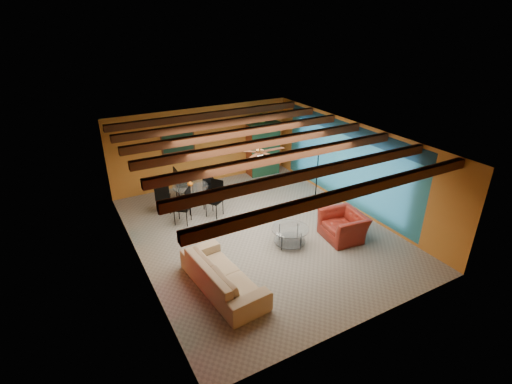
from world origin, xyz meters
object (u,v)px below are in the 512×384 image
sofa (223,275)px  floor_lamp (317,174)px  armoire (262,149)px  armchair (343,226)px  potted_plant (263,117)px  vase (189,174)px  dining_table (191,193)px  coffee_table (290,236)px

sofa → floor_lamp: bearing=-64.9°
sofa → armoire: size_ratio=1.27×
armchair → potted_plant: 5.37m
armoire → vase: (-3.38, -1.52, 0.24)m
floor_lamp → potted_plant: (-0.45, 2.75, 1.27)m
dining_table → vase: (0.00, 0.00, 0.65)m
coffee_table → armoire: 5.04m
armchair → armoire: size_ratio=0.58×
armoire → vase: bearing=-153.9°
floor_lamp → sofa: bearing=-149.7°
armoire → sofa: bearing=-125.2°
armoire → potted_plant: potted_plant is taller
coffee_table → sofa: bearing=-161.5°
armoire → potted_plant: (0.00, 0.00, 1.20)m
coffee_table → armchair: bearing=-15.5°
coffee_table → vase: (-1.57, 3.12, 0.96)m
coffee_table → dining_table: dining_table is taller
armchair → vase: 4.71m
potted_plant → dining_table: bearing=-155.8°
armoire → floor_lamp: armoire is taller
sofa → coffee_table: (2.27, 0.76, -0.11)m
armchair → floor_lamp: floor_lamp is taller
armoire → potted_plant: size_ratio=4.16×
sofa → potted_plant: 7.01m
sofa → floor_lamp: (4.53, 2.65, 0.53)m
sofa → dining_table: dining_table is taller
armoire → coffee_table: bearing=-109.5°
sofa → vase: (0.70, 3.88, 0.85)m
vase → floor_lamp: bearing=-17.8°
dining_table → armoire: size_ratio=1.11×
coffee_table → floor_lamp: bearing=39.9°
potted_plant → armoire: bearing=0.0°
potted_plant → coffee_table: bearing=-111.3°
dining_table → armoire: (3.38, 1.52, 0.41)m
armchair → coffee_table: armchair is taller
dining_table → potted_plant: bearing=24.2°
armchair → armoire: (0.37, 5.05, 0.60)m
coffee_table → floor_lamp: (2.27, 1.89, 0.64)m
dining_table → armchair: bearing=-49.5°
floor_lamp → potted_plant: size_ratio=3.82×
armoire → floor_lamp: 2.79m
coffee_table → floor_lamp: 3.02m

